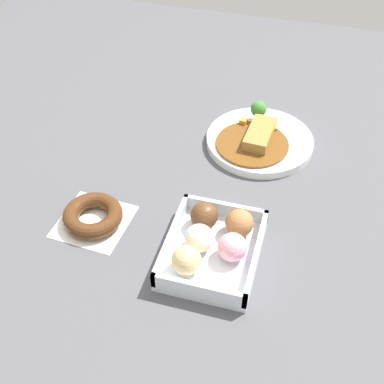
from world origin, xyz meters
name	(u,v)px	position (x,y,z in m)	size (l,w,h in m)	color
ground_plane	(180,183)	(0.00, 0.00, 0.00)	(1.60, 1.60, 0.00)	#4C4C51
curry_plate	(259,139)	(-0.17, 0.13, 0.01)	(0.23, 0.23, 0.07)	white
donut_box	(213,243)	(0.16, 0.11, 0.03)	(0.20, 0.16, 0.06)	silver
chocolate_ring_donut	(93,216)	(0.15, -0.12, 0.02)	(0.14, 0.14, 0.03)	white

